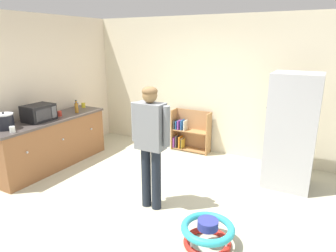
{
  "coord_description": "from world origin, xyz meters",
  "views": [
    {
      "loc": [
        2.08,
        -3.26,
        2.23
      ],
      "look_at": [
        0.1,
        0.4,
        1.03
      ],
      "focal_mm": 31.73,
      "sensor_mm": 36.0,
      "label": 1
    }
  ],
  "objects_px": {
    "microwave": "(39,113)",
    "baby_walker": "(208,233)",
    "bookshelf": "(189,133)",
    "banana_bunch": "(56,113)",
    "kitchen_counter": "(51,142)",
    "red_cup": "(60,114)",
    "white_cup": "(12,129)",
    "yellow_cup": "(83,105)",
    "amber_bottle": "(76,108)",
    "standing_person": "(151,138)",
    "refrigerator": "(292,131)",
    "blue_cup": "(76,105)",
    "crock_pot": "(4,121)"
  },
  "relations": [
    {
      "from": "yellow_cup",
      "to": "red_cup",
      "type": "bearing_deg",
      "value": -79.61
    },
    {
      "from": "baby_walker",
      "to": "red_cup",
      "type": "relative_size",
      "value": 6.36
    },
    {
      "from": "banana_bunch",
      "to": "white_cup",
      "type": "bearing_deg",
      "value": -72.45
    },
    {
      "from": "amber_bottle",
      "to": "white_cup",
      "type": "xyz_separation_m",
      "value": [
        0.09,
        -1.4,
        -0.05
      ]
    },
    {
      "from": "amber_bottle",
      "to": "white_cup",
      "type": "relative_size",
      "value": 2.59
    },
    {
      "from": "kitchen_counter",
      "to": "crock_pot",
      "type": "xyz_separation_m",
      "value": [
        -0.05,
        -0.78,
        0.57
      ]
    },
    {
      "from": "standing_person",
      "to": "white_cup",
      "type": "relative_size",
      "value": 17.7
    },
    {
      "from": "refrigerator",
      "to": "red_cup",
      "type": "distance_m",
      "value": 3.98
    },
    {
      "from": "standing_person",
      "to": "red_cup",
      "type": "relative_size",
      "value": 17.7
    },
    {
      "from": "bookshelf",
      "to": "banana_bunch",
      "type": "xyz_separation_m",
      "value": [
        -2.01,
        -1.65,
        0.56
      ]
    },
    {
      "from": "refrigerator",
      "to": "bookshelf",
      "type": "bearing_deg",
      "value": 161.64
    },
    {
      "from": "crock_pot",
      "to": "white_cup",
      "type": "relative_size",
      "value": 2.96
    },
    {
      "from": "crock_pot",
      "to": "banana_bunch",
      "type": "bearing_deg",
      "value": 95.08
    },
    {
      "from": "refrigerator",
      "to": "amber_bottle",
      "type": "height_order",
      "value": "refrigerator"
    },
    {
      "from": "blue_cup",
      "to": "yellow_cup",
      "type": "bearing_deg",
      "value": 22.99
    },
    {
      "from": "standing_person",
      "to": "white_cup",
      "type": "xyz_separation_m",
      "value": [
        -2.12,
        -0.49,
        -0.06
      ]
    },
    {
      "from": "bookshelf",
      "to": "amber_bottle",
      "type": "height_order",
      "value": "amber_bottle"
    },
    {
      "from": "banana_bunch",
      "to": "red_cup",
      "type": "bearing_deg",
      "value": -22.81
    },
    {
      "from": "standing_person",
      "to": "amber_bottle",
      "type": "distance_m",
      "value": 2.39
    },
    {
      "from": "yellow_cup",
      "to": "baby_walker",
      "type": "bearing_deg",
      "value": -26.6
    },
    {
      "from": "refrigerator",
      "to": "blue_cup",
      "type": "distance_m",
      "value": 4.13
    },
    {
      "from": "baby_walker",
      "to": "blue_cup",
      "type": "relative_size",
      "value": 6.36
    },
    {
      "from": "banana_bunch",
      "to": "white_cup",
      "type": "distance_m",
      "value": 1.19
    },
    {
      "from": "kitchen_counter",
      "to": "red_cup",
      "type": "bearing_deg",
      "value": 77.62
    },
    {
      "from": "microwave",
      "to": "baby_walker",
      "type": "bearing_deg",
      "value": -9.62
    },
    {
      "from": "kitchen_counter",
      "to": "bookshelf",
      "type": "distance_m",
      "value": 2.69
    },
    {
      "from": "refrigerator",
      "to": "baby_walker",
      "type": "height_order",
      "value": "refrigerator"
    },
    {
      "from": "kitchen_counter",
      "to": "banana_bunch",
      "type": "bearing_deg",
      "value": 115.88
    },
    {
      "from": "crock_pot",
      "to": "amber_bottle",
      "type": "height_order",
      "value": "crock_pot"
    },
    {
      "from": "amber_bottle",
      "to": "white_cup",
      "type": "bearing_deg",
      "value": -86.33
    },
    {
      "from": "banana_bunch",
      "to": "microwave",
      "type": "bearing_deg",
      "value": -73.64
    },
    {
      "from": "baby_walker",
      "to": "blue_cup",
      "type": "height_order",
      "value": "blue_cup"
    },
    {
      "from": "baby_walker",
      "to": "amber_bottle",
      "type": "height_order",
      "value": "amber_bottle"
    },
    {
      "from": "kitchen_counter",
      "to": "standing_person",
      "type": "distance_m",
      "value": 2.43
    },
    {
      "from": "red_cup",
      "to": "white_cup",
      "type": "bearing_deg",
      "value": -80.93
    },
    {
      "from": "refrigerator",
      "to": "standing_person",
      "type": "bearing_deg",
      "value": -133.83
    },
    {
      "from": "white_cup",
      "to": "red_cup",
      "type": "distance_m",
      "value": 1.07
    },
    {
      "from": "white_cup",
      "to": "red_cup",
      "type": "relative_size",
      "value": 1.0
    },
    {
      "from": "standing_person",
      "to": "microwave",
      "type": "relative_size",
      "value": 3.5
    },
    {
      "from": "white_cup",
      "to": "yellow_cup",
      "type": "xyz_separation_m",
      "value": [
        -0.31,
        1.8,
        0.0
      ]
    },
    {
      "from": "banana_bunch",
      "to": "yellow_cup",
      "type": "relative_size",
      "value": 1.67
    },
    {
      "from": "baby_walker",
      "to": "microwave",
      "type": "relative_size",
      "value": 1.26
    },
    {
      "from": "baby_walker",
      "to": "microwave",
      "type": "distance_m",
      "value": 3.48
    },
    {
      "from": "crock_pot",
      "to": "amber_bottle",
      "type": "xyz_separation_m",
      "value": [
        0.17,
        1.34,
        -0.03
      ]
    },
    {
      "from": "kitchen_counter",
      "to": "bookshelf",
      "type": "bearing_deg",
      "value": 46.23
    },
    {
      "from": "amber_bottle",
      "to": "blue_cup",
      "type": "distance_m",
      "value": 0.49
    },
    {
      "from": "baby_walker",
      "to": "amber_bottle",
      "type": "xyz_separation_m",
      "value": [
        -3.19,
        1.3,
        0.84
      ]
    },
    {
      "from": "standing_person",
      "to": "amber_bottle",
      "type": "relative_size",
      "value": 6.83
    },
    {
      "from": "kitchen_counter",
      "to": "bookshelf",
      "type": "height_order",
      "value": "kitchen_counter"
    },
    {
      "from": "yellow_cup",
      "to": "standing_person",
      "type": "bearing_deg",
      "value": -28.29
    }
  ]
}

